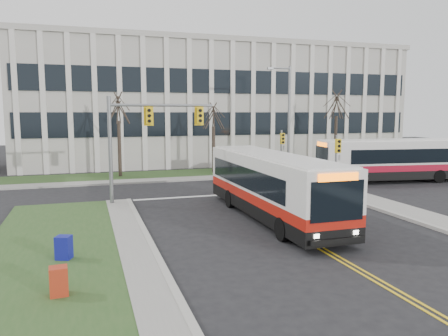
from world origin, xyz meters
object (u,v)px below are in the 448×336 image
newspaper_box_blue (64,249)px  directory_sign (221,160)px  streetlight (287,113)px  bus_main (271,187)px  bus_cross (395,161)px  newspaper_box_red (59,283)px

newspaper_box_blue → directory_sign: bearing=80.4°
streetlight → bus_main: streetlight is taller
streetlight → directory_sign: (-5.53, 1.30, -4.02)m
streetlight → directory_sign: streetlight is taller
directory_sign → bus_cross: (11.45, -8.00, 0.42)m
newspaper_box_blue → newspaper_box_red: bearing=-68.3°
bus_main → newspaper_box_red: size_ratio=12.49×
bus_main → newspaper_box_blue: (-9.65, -3.76, -1.11)m
bus_cross → bus_main: bearing=-52.7°
directory_sign → bus_main: bearing=-98.4°
newspaper_box_blue → streetlight: bearing=68.1°
directory_sign → bus_main: 16.09m
bus_main → newspaper_box_blue: 10.42m
bus_main → bus_cross: bearing=29.6°
streetlight → newspaper_box_red: (-17.53, -21.65, -4.72)m
streetlight → bus_main: (-7.88, -14.62, -3.61)m
streetlight → bus_main: bearing=-118.3°
bus_main → streetlight: bearing=61.4°
directory_sign → bus_main: size_ratio=0.17×
directory_sign → bus_cross: 13.97m
streetlight → newspaper_box_blue: (-17.53, -18.38, -4.72)m
directory_sign → bus_cross: bearing=-34.9°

